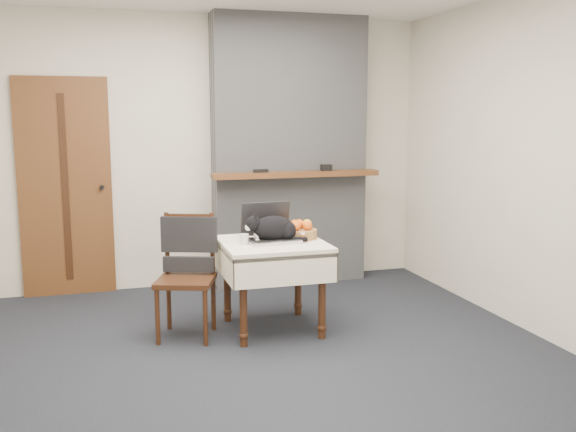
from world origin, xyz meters
name	(u,v)px	position (x,y,z in m)	size (l,w,h in m)	color
ground	(241,355)	(0.00, 0.00, 0.00)	(4.50, 4.50, 0.00)	black
room_shell	(225,101)	(0.00, 0.46, 1.76)	(4.52, 4.01, 2.61)	beige
door	(65,188)	(-1.20, 1.97, 1.00)	(0.82, 0.10, 2.00)	brown
chimney	(289,152)	(0.90, 1.85, 1.30)	(1.62, 0.48, 2.60)	gray
side_table	(273,256)	(0.35, 0.47, 0.59)	(0.78, 0.78, 0.70)	#311C0D
laptop	(269,231)	(0.34, 0.52, 0.77)	(0.42, 0.36, 0.29)	#B7B7BC
cat	(274,229)	(0.37, 0.47, 0.80)	(0.47, 0.21, 0.23)	black
cream_jar	(244,239)	(0.12, 0.43, 0.74)	(0.07, 0.07, 0.08)	silver
pill_bottle	(303,237)	(0.58, 0.40, 0.74)	(0.03, 0.03, 0.07)	#A35114
fruit_basket	(301,231)	(0.61, 0.54, 0.76)	(0.25, 0.25, 0.14)	#94653B
desk_clutter	(293,240)	(0.52, 0.47, 0.70)	(0.13, 0.01, 0.01)	black
chair	(188,258)	(-0.28, 0.57, 0.59)	(0.53, 0.52, 0.93)	#311C0D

